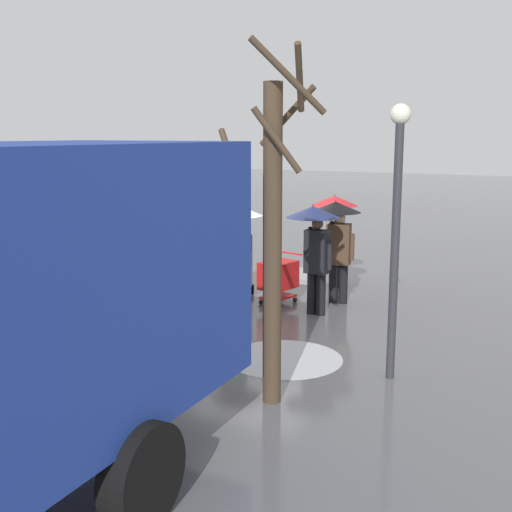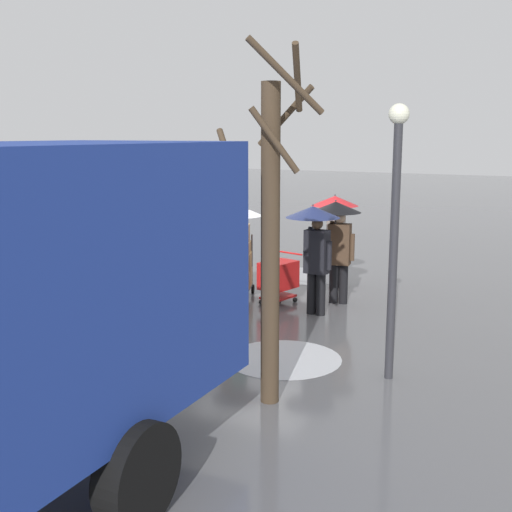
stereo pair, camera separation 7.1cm
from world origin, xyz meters
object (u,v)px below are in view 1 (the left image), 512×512
cargo_van_parked_right (108,234)px  pedestrian_black_side (235,232)px  shopping_cart_vendor (278,276)px  pedestrian_pink_side (315,234)px  pedestrian_far_side (337,227)px  street_lamp (396,214)px  hand_dolly_boxes (240,259)px  pedestrian_white_side (335,219)px  bare_tree_near (273,232)px

cargo_van_parked_right → pedestrian_black_side: 3.76m
shopping_cart_vendor → pedestrian_pink_side: size_ratio=0.49×
pedestrian_far_side → street_lamp: 4.28m
pedestrian_far_side → street_lamp: size_ratio=0.56×
cargo_van_parked_right → pedestrian_black_side: cargo_van_parked_right is taller
hand_dolly_boxes → pedestrian_pink_side: pedestrian_pink_side is taller
hand_dolly_boxes → pedestrian_white_side: 2.37m
cargo_van_parked_right → pedestrian_black_side: bearing=171.4°
cargo_van_parked_right → hand_dolly_boxes: 3.30m
hand_dolly_boxes → cargo_van_parked_right: bearing=7.5°
cargo_van_parked_right → pedestrian_white_side: cargo_van_parked_right is taller
cargo_van_parked_right → pedestrian_white_side: (-4.76, -2.09, 0.41)m
pedestrian_pink_side → pedestrian_white_side: same height
hand_dolly_boxes → pedestrian_black_side: bearing=114.4°
pedestrian_far_side → bare_tree_near: 5.29m
pedestrian_pink_side → pedestrian_white_side: 2.22m
shopping_cart_vendor → pedestrian_far_side: bearing=-149.5°
pedestrian_white_side → street_lamp: (-2.73, 4.75, 0.79)m
pedestrian_pink_side → bare_tree_near: bare_tree_near is taller
street_lamp → pedestrian_white_side: bearing=-60.1°
bare_tree_near → street_lamp: bearing=-125.8°
cargo_van_parked_right → hand_dolly_boxes: bearing=-172.5°
pedestrian_black_side → pedestrian_pink_side: bearing=-162.6°
pedestrian_pink_side → pedestrian_black_side: same height
street_lamp → pedestrian_pink_side: bearing=-48.3°
pedestrian_far_side → bare_tree_near: (-1.10, 5.13, 0.66)m
street_lamp → shopping_cart_vendor: bearing=-42.3°
pedestrian_black_side → bare_tree_near: 4.58m
hand_dolly_boxes → pedestrian_black_side: size_ratio=0.72×
cargo_van_parked_right → bare_tree_near: (-6.37, 4.22, 1.07)m
hand_dolly_boxes → bare_tree_near: 5.77m
hand_dolly_boxes → street_lamp: 5.47m
pedestrian_black_side → street_lamp: bearing=151.0°
pedestrian_black_side → hand_dolly_boxes: bearing=-65.6°
pedestrian_far_side → bare_tree_near: bearing=102.1°
shopping_cart_vendor → street_lamp: 4.76m
cargo_van_parked_right → pedestrian_pink_side: bearing=179.0°
shopping_cart_vendor → pedestrian_white_side: bearing=-106.4°
shopping_cart_vendor → hand_dolly_boxes: size_ratio=0.67×
shopping_cart_vendor → street_lamp: size_ratio=0.27×
hand_dolly_boxes → pedestrian_far_side: pedestrian_far_side is taller
shopping_cart_vendor → pedestrian_black_side: pedestrian_black_side is taller
bare_tree_near → pedestrian_far_side: bearing=-77.9°
pedestrian_far_side → cargo_van_parked_right: bearing=9.8°
pedestrian_white_side → pedestrian_far_side: size_ratio=1.00×
shopping_cart_vendor → bare_tree_near: bearing=115.3°
cargo_van_parked_right → hand_dolly_boxes: cargo_van_parked_right is taller
bare_tree_near → cargo_van_parked_right: bearing=-33.5°
pedestrian_black_side → pedestrian_white_side: (-1.06, -2.64, 0.01)m
cargo_van_parked_right → pedestrian_far_side: cargo_van_parked_right is taller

